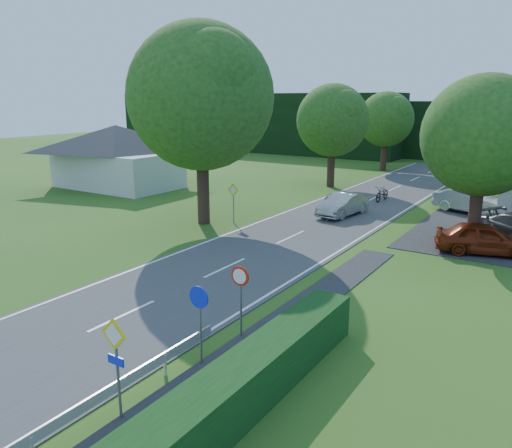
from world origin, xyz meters
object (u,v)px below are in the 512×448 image
Objects in this scene: streetlight at (479,154)px; parked_car_silver_a at (473,201)px; parked_car_red at (485,238)px; moving_car at (343,205)px; motorcycle at (382,193)px.

parked_car_silver_a is (-0.90, 5.54, -3.61)m from streetlight.
parked_car_red is at bearing -70.71° from streetlight.
parked_car_red is at bearing -15.92° from moving_car.
streetlight is 3.77× the size of motorcycle.
moving_car is 0.96× the size of parked_car_red.
moving_car is 9.77m from parked_car_red.
parked_car_red reaches higher than motorcycle.
streetlight is at bearing 2.47° from parked_car_red.
parked_car_red reaches higher than moving_car.
moving_car is at bearing 177.64° from streetlight.
parked_car_silver_a is at bearing 44.38° from moving_car.
parked_car_silver_a is at bearing 99.26° from streetlight.
streetlight is 1.84× the size of moving_car.
parked_car_red is at bearing -46.31° from motorcycle.
parked_car_silver_a is at bearing -3.52° from motorcycle.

